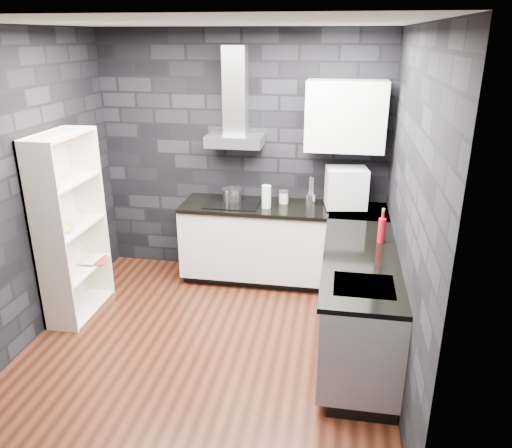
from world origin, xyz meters
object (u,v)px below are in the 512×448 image
(pot, at_px, (232,195))
(fruit_bowl, at_px, (62,229))
(appliance_garage, at_px, (346,188))
(storage_jar, at_px, (284,198))
(bookshelf, at_px, (71,227))
(utensil_crock, at_px, (310,200))
(red_bottle, at_px, (382,230))
(glass_vase, at_px, (266,197))

(pot, bearing_deg, fruit_bowl, -138.64)
(appliance_garage, bearing_deg, fruit_bowl, -163.91)
(storage_jar, distance_m, fruit_bowl, 2.27)
(bookshelf, relative_size, fruit_bowl, 7.98)
(storage_jar, relative_size, appliance_garage, 0.30)
(utensil_crock, bearing_deg, storage_jar, 171.58)
(pot, xyz_separation_m, red_bottle, (1.54, -0.90, 0.04))
(glass_vase, bearing_deg, red_bottle, -33.90)
(red_bottle, bearing_deg, storage_jar, 135.90)
(bookshelf, height_order, fruit_bowl, bookshelf)
(utensil_crock, relative_size, appliance_garage, 0.32)
(appliance_garage, distance_m, red_bottle, 0.95)
(glass_vase, bearing_deg, fruit_bowl, -149.08)
(red_bottle, relative_size, bookshelf, 0.12)
(glass_vase, xyz_separation_m, utensil_crock, (0.46, 0.14, -0.05))
(pot, distance_m, storage_jar, 0.57)
(appliance_garage, xyz_separation_m, red_bottle, (0.32, -0.89, -0.11))
(red_bottle, bearing_deg, fruit_bowl, -174.42)
(glass_vase, bearing_deg, appliance_garage, 8.60)
(appliance_garage, distance_m, bookshelf, 2.78)
(storage_jar, bearing_deg, pot, -175.62)
(utensil_crock, distance_m, bookshelf, 2.44)
(pot, distance_m, bookshelf, 1.70)
(utensil_crock, height_order, fruit_bowl, utensil_crock)
(bookshelf, bearing_deg, red_bottle, 12.80)
(appliance_garage, bearing_deg, storage_jar, 166.67)
(pot, height_order, red_bottle, red_bottle)
(storage_jar, relative_size, fruit_bowl, 0.54)
(glass_vase, height_order, bookshelf, bookshelf)
(utensil_crock, xyz_separation_m, bookshelf, (-2.20, -1.04, -0.07))
(glass_vase, xyz_separation_m, storage_jar, (0.16, 0.18, -0.06))
(pot, distance_m, utensil_crock, 0.86)
(fruit_bowl, bearing_deg, bookshelf, 90.00)
(storage_jar, height_order, utensil_crock, utensil_crock)
(utensil_crock, xyz_separation_m, appliance_garage, (0.37, -0.01, 0.16))
(storage_jar, relative_size, utensil_crock, 0.93)
(glass_vase, height_order, appliance_garage, appliance_garage)
(pot, xyz_separation_m, fruit_bowl, (-1.35, -1.19, -0.04))
(fruit_bowl, bearing_deg, appliance_garage, 24.50)
(appliance_garage, relative_size, red_bottle, 1.88)
(appliance_garage, xyz_separation_m, bookshelf, (-2.57, -1.02, -0.22))
(pot, height_order, fruit_bowl, pot)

